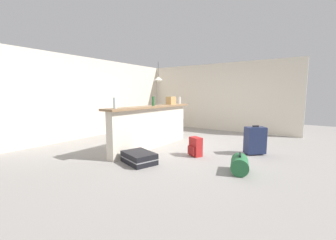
{
  "coord_description": "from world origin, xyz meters",
  "views": [
    {
      "loc": [
        -4.89,
        -2.96,
        1.38
      ],
      "look_at": [
        -0.19,
        0.22,
        0.69
      ],
      "focal_mm": 23.3,
      "sensor_mm": 36.0,
      "label": 1
    }
  ],
  "objects_px": {
    "suitcase_flat_black": "(139,158)",
    "bottle_white": "(179,100)",
    "suitcase_upright_navy": "(255,140)",
    "backpack_red": "(195,147)",
    "bottle_green": "(153,101)",
    "pendant_lamp": "(158,79)",
    "dining_table": "(160,114)",
    "duffel_bag_green": "(240,164)",
    "grocery_bag": "(171,100)",
    "bottle_clear": "(115,103)",
    "dining_chair_near_partition": "(173,118)"
  },
  "relations": [
    {
      "from": "duffel_bag_green",
      "to": "bottle_green",
      "type": "bearing_deg",
      "value": 76.51
    },
    {
      "from": "dining_table",
      "to": "backpack_red",
      "type": "xyz_separation_m",
      "value": [
        -2.15,
        -2.55,
        -0.44
      ]
    },
    {
      "from": "dining_chair_near_partition",
      "to": "duffel_bag_green",
      "type": "xyz_separation_m",
      "value": [
        -2.64,
        -3.09,
        -0.36
      ]
    },
    {
      "from": "pendant_lamp",
      "to": "grocery_bag",
      "type": "bearing_deg",
      "value": -131.7
    },
    {
      "from": "bottle_white",
      "to": "bottle_clear",
      "type": "bearing_deg",
      "value": 179.11
    },
    {
      "from": "suitcase_upright_navy",
      "to": "grocery_bag",
      "type": "bearing_deg",
      "value": 87.99
    },
    {
      "from": "dining_table",
      "to": "duffel_bag_green",
      "type": "bearing_deg",
      "value": -125.82
    },
    {
      "from": "dining_table",
      "to": "backpack_red",
      "type": "relative_size",
      "value": 2.62
    },
    {
      "from": "bottle_green",
      "to": "backpack_red",
      "type": "xyz_separation_m",
      "value": [
        -0.07,
        -1.22,
        -0.99
      ]
    },
    {
      "from": "grocery_bag",
      "to": "duffel_bag_green",
      "type": "distance_m",
      "value": 2.98
    },
    {
      "from": "pendant_lamp",
      "to": "bottle_green",
      "type": "bearing_deg",
      "value": -146.28
    },
    {
      "from": "bottle_green",
      "to": "pendant_lamp",
      "type": "height_order",
      "value": "pendant_lamp"
    },
    {
      "from": "dining_table",
      "to": "dining_chair_near_partition",
      "type": "bearing_deg",
      "value": -90.2
    },
    {
      "from": "bottle_green",
      "to": "grocery_bag",
      "type": "height_order",
      "value": "bottle_green"
    },
    {
      "from": "grocery_bag",
      "to": "dining_table",
      "type": "relative_size",
      "value": 0.24
    },
    {
      "from": "suitcase_upright_navy",
      "to": "pendant_lamp",
      "type": "bearing_deg",
      "value": 71.05
    },
    {
      "from": "bottle_clear",
      "to": "pendant_lamp",
      "type": "xyz_separation_m",
      "value": [
        3.3,
        1.35,
        0.73
      ]
    },
    {
      "from": "backpack_red",
      "to": "grocery_bag",
      "type": "bearing_deg",
      "value": 53.43
    },
    {
      "from": "bottle_clear",
      "to": "pendant_lamp",
      "type": "distance_m",
      "value": 3.64
    },
    {
      "from": "dining_table",
      "to": "suitcase_upright_navy",
      "type": "bearing_deg",
      "value": -109.56
    },
    {
      "from": "dining_table",
      "to": "dining_chair_near_partition",
      "type": "xyz_separation_m",
      "value": [
        -0.0,
        -0.58,
        -0.13
      ]
    },
    {
      "from": "suitcase_flat_black",
      "to": "bottle_white",
      "type": "bearing_deg",
      "value": 11.93
    },
    {
      "from": "bottle_clear",
      "to": "bottle_green",
      "type": "height_order",
      "value": "bottle_green"
    },
    {
      "from": "backpack_red",
      "to": "suitcase_flat_black",
      "type": "bearing_deg",
      "value": 146.9
    },
    {
      "from": "bottle_clear",
      "to": "suitcase_flat_black",
      "type": "xyz_separation_m",
      "value": [
        0.09,
        -0.54,
        -1.08
      ]
    },
    {
      "from": "grocery_bag",
      "to": "suitcase_upright_navy",
      "type": "bearing_deg",
      "value": -92.01
    },
    {
      "from": "pendant_lamp",
      "to": "suitcase_flat_black",
      "type": "distance_m",
      "value": 4.14
    },
    {
      "from": "bottle_green",
      "to": "pendant_lamp",
      "type": "xyz_separation_m",
      "value": [
        2.06,
        1.37,
        0.73
      ]
    },
    {
      "from": "bottle_green",
      "to": "dining_chair_near_partition",
      "type": "distance_m",
      "value": 2.31
    },
    {
      "from": "dining_table",
      "to": "duffel_bag_green",
      "type": "xyz_separation_m",
      "value": [
        -2.65,
        -3.67,
        -0.5
      ]
    },
    {
      "from": "bottle_green",
      "to": "duffel_bag_green",
      "type": "bearing_deg",
      "value": -103.49
    },
    {
      "from": "bottle_green",
      "to": "duffel_bag_green",
      "type": "xyz_separation_m",
      "value": [
        -0.56,
        -2.34,
        -1.04
      ]
    },
    {
      "from": "pendant_lamp",
      "to": "duffel_bag_green",
      "type": "relative_size",
      "value": 1.28
    },
    {
      "from": "bottle_white",
      "to": "duffel_bag_green",
      "type": "bearing_deg",
      "value": -127.73
    },
    {
      "from": "bottle_green",
      "to": "suitcase_upright_navy",
      "type": "relative_size",
      "value": 0.35
    },
    {
      "from": "grocery_bag",
      "to": "backpack_red",
      "type": "relative_size",
      "value": 0.62
    },
    {
      "from": "bottle_white",
      "to": "duffel_bag_green",
      "type": "height_order",
      "value": "bottle_white"
    },
    {
      "from": "pendant_lamp",
      "to": "duffel_bag_green",
      "type": "height_order",
      "value": "pendant_lamp"
    },
    {
      "from": "dining_chair_near_partition",
      "to": "suitcase_flat_black",
      "type": "bearing_deg",
      "value": -158.56
    },
    {
      "from": "bottle_clear",
      "to": "bottle_green",
      "type": "distance_m",
      "value": 1.24
    },
    {
      "from": "suitcase_upright_navy",
      "to": "bottle_clear",
      "type": "bearing_deg",
      "value": 131.48
    },
    {
      "from": "dining_table",
      "to": "suitcase_upright_navy",
      "type": "height_order",
      "value": "dining_table"
    },
    {
      "from": "dining_chair_near_partition",
      "to": "pendant_lamp",
      "type": "distance_m",
      "value": 1.54
    },
    {
      "from": "bottle_clear",
      "to": "dining_chair_near_partition",
      "type": "height_order",
      "value": "bottle_clear"
    },
    {
      "from": "dining_table",
      "to": "bottle_green",
      "type": "bearing_deg",
      "value": -147.54
    },
    {
      "from": "bottle_green",
      "to": "dining_table",
      "type": "height_order",
      "value": "bottle_green"
    },
    {
      "from": "bottle_green",
      "to": "dining_chair_near_partition",
      "type": "relative_size",
      "value": 0.25
    },
    {
      "from": "suitcase_upright_navy",
      "to": "backpack_red",
      "type": "xyz_separation_m",
      "value": [
        -0.87,
        1.06,
        -0.13
      ]
    },
    {
      "from": "pendant_lamp",
      "to": "suitcase_upright_navy",
      "type": "bearing_deg",
      "value": -108.95
    },
    {
      "from": "bottle_white",
      "to": "pendant_lamp",
      "type": "relative_size",
      "value": 0.3
    }
  ]
}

